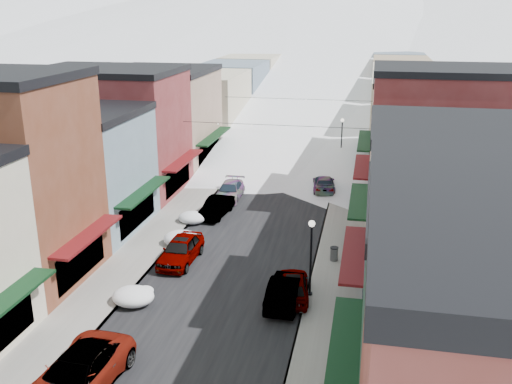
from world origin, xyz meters
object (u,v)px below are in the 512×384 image
at_px(car_silver_sedan, 181,250).
at_px(streetlamp_near, 311,248).
at_px(car_green_sedan, 285,290).
at_px(car_white_suv, 77,375).
at_px(car_dark_hatch, 216,207).
at_px(trash_can, 334,254).

distance_m(car_silver_sedan, streetlamp_near, 9.51).
bearing_deg(streetlamp_near, car_green_sedan, -142.80).
distance_m(car_white_suv, car_silver_sedan, 13.54).
bearing_deg(car_white_suv, car_dark_hatch, 93.28).
bearing_deg(car_white_suv, trash_can, 60.88).
xyz_separation_m(car_white_suv, car_green_sedan, (7.53, 9.50, -0.08)).
height_order(car_silver_sedan, car_dark_hatch, car_silver_sedan).
distance_m(car_silver_sedan, trash_can, 9.95).
xyz_separation_m(car_silver_sedan, trash_can, (9.77, 1.86, -0.23)).
xyz_separation_m(car_silver_sedan, car_dark_hatch, (0.00, 8.79, -0.11)).
relative_size(car_white_suv, trash_can, 6.77).
relative_size(car_silver_sedan, car_green_sedan, 1.04).
distance_m(car_silver_sedan, car_green_sedan, 8.47).
bearing_deg(car_green_sedan, car_white_suv, 52.01).
relative_size(car_white_suv, streetlamp_near, 1.37).
xyz_separation_m(car_green_sedan, trash_can, (2.33, 5.90, -0.17)).
bearing_deg(car_silver_sedan, car_dark_hatch, 91.32).
distance_m(trash_can, streetlamp_near, 5.57).
relative_size(car_white_suv, car_silver_sedan, 1.25).
distance_m(car_dark_hatch, car_green_sedan, 14.83).
bearing_deg(car_dark_hatch, streetlamp_near, -47.42).
bearing_deg(trash_can, car_silver_sedan, -169.23).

